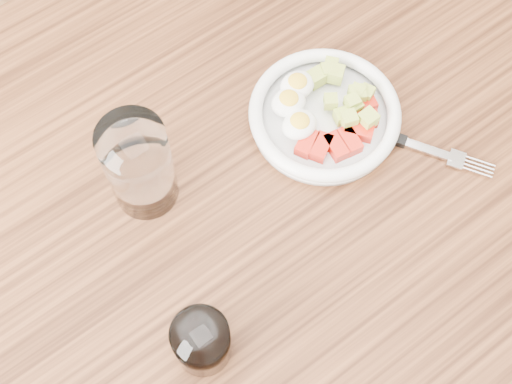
% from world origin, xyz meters
% --- Properties ---
extents(ground, '(4.00, 4.00, 0.00)m').
position_xyz_m(ground, '(0.00, 0.00, 0.00)').
color(ground, brown).
rests_on(ground, ground).
extents(dining_table, '(1.50, 0.90, 0.77)m').
position_xyz_m(dining_table, '(0.00, 0.00, 0.67)').
color(dining_table, brown).
rests_on(dining_table, ground).
extents(bowl, '(0.19, 0.19, 0.04)m').
position_xyz_m(bowl, '(0.12, 0.05, 0.79)').
color(bowl, white).
rests_on(bowl, dining_table).
extents(fork, '(0.13, 0.19, 0.01)m').
position_xyz_m(fork, '(0.17, -0.02, 0.77)').
color(fork, black).
rests_on(fork, dining_table).
extents(water_glass, '(0.08, 0.08, 0.13)m').
position_xyz_m(water_glass, '(-0.11, 0.10, 0.84)').
color(water_glass, white).
rests_on(water_glass, dining_table).
extents(coffee_glass, '(0.06, 0.06, 0.07)m').
position_xyz_m(coffee_glass, '(-0.16, -0.10, 0.80)').
color(coffee_glass, white).
rests_on(coffee_glass, dining_table).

